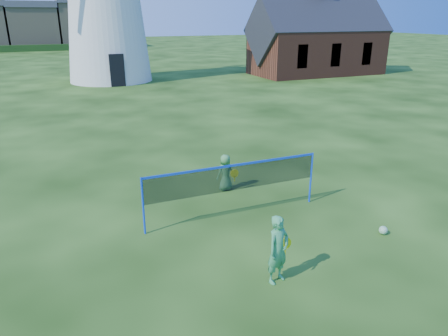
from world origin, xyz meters
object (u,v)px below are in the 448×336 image
Objects in this scene: badminton_net at (234,179)px; chapel at (317,42)px; player_girl at (278,250)px; play_ball at (383,230)px; player_boy at (225,173)px.

chapel is at bearing 51.36° from badminton_net.
badminton_net is 3.36× the size of player_girl.
chapel reaches higher than badminton_net.
chapel is 32.11m from play_ball.
chapel is at bearing 34.63° from player_girl.
player_girl is 6.83× the size of play_ball.
player_girl is 5.03m from player_boy.
chapel is 34.57m from player_girl.
chapel reaches higher than player_girl.
player_boy is at bearing -130.03° from chapel.
badminton_net reaches higher than play_ball.
badminton_net is 2.01m from player_boy.
play_ball is (2.58, -4.26, -0.48)m from player_boy.
player_boy is 5.00m from play_ball.
play_ball is at bearing -37.69° from badminton_net.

